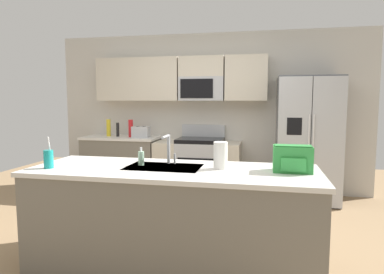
{
  "coord_description": "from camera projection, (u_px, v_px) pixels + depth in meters",
  "views": [
    {
      "loc": [
        0.92,
        -3.55,
        1.5
      ],
      "look_at": [
        0.04,
        0.6,
        1.05
      ],
      "focal_mm": 32.08,
      "sensor_mm": 36.0,
      "label": 1
    }
  ],
  "objects": [
    {
      "name": "drink_cup_teal",
      "position": [
        49.0,
        159.0,
        3.06
      ],
      "size": [
        0.08,
        0.08,
        0.28
      ],
      "color": "teal",
      "rests_on": "island_counter"
    },
    {
      "name": "sink_faucet",
      "position": [
        168.0,
        147.0,
        3.25
      ],
      "size": [
        0.08,
        0.21,
        0.28
      ],
      "color": "#B7BABF",
      "rests_on": "island_counter"
    },
    {
      "name": "toaster",
      "position": [
        141.0,
        132.0,
        5.62
      ],
      "size": [
        0.28,
        0.16,
        0.18
      ],
      "color": "#B7BABF",
      "rests_on": "back_counter"
    },
    {
      "name": "back_counter",
      "position": [
        122.0,
        163.0,
        5.8
      ],
      "size": [
        1.26,
        0.63,
        0.9
      ],
      "color": "slate",
      "rests_on": "ground"
    },
    {
      "name": "refrigerator",
      "position": [
        308.0,
        140.0,
        5.07
      ],
      "size": [
        0.9,
        0.76,
        1.85
      ],
      "color": "#4C4F54",
      "rests_on": "ground"
    },
    {
      "name": "backpack",
      "position": [
        292.0,
        158.0,
        2.9
      ],
      "size": [
        0.32,
        0.22,
        0.23
      ],
      "color": "green",
      "rests_on": "island_counter"
    },
    {
      "name": "pepper_mill",
      "position": [
        118.0,
        130.0,
        5.75
      ],
      "size": [
        0.05,
        0.05,
        0.23
      ],
      "primitive_type": "cylinder",
      "color": "black",
      "rests_on": "back_counter"
    },
    {
      "name": "bottle_yellow",
      "position": [
        109.0,
        128.0,
        5.81
      ],
      "size": [
        0.07,
        0.07,
        0.28
      ],
      "primitive_type": "cylinder",
      "color": "yellow",
      "rests_on": "back_counter"
    },
    {
      "name": "ground_plane",
      "position": [
        178.0,
        236.0,
        3.8
      ],
      "size": [
        9.0,
        9.0,
        0.0
      ],
      "primitive_type": "plane",
      "color": "#997A56",
      "rests_on": "ground"
    },
    {
      "name": "soap_dispenser",
      "position": [
        141.0,
        158.0,
        3.2
      ],
      "size": [
        0.06,
        0.06,
        0.17
      ],
      "color": "#A5D8B2",
      "rests_on": "island_counter"
    },
    {
      "name": "kitchen_wall_unit",
      "position": [
        200.0,
        102.0,
        5.7
      ],
      "size": [
        5.2,
        0.43,
        2.6
      ],
      "color": "beige",
      "rests_on": "ground"
    },
    {
      "name": "bottle_red",
      "position": [
        131.0,
        128.0,
        5.67
      ],
      "size": [
        0.08,
        0.08,
        0.29
      ],
      "primitive_type": "cylinder",
      "color": "red",
      "rests_on": "back_counter"
    },
    {
      "name": "paper_towel_roll",
      "position": [
        221.0,
        155.0,
        3.03
      ],
      "size": [
        0.12,
        0.12,
        0.24
      ],
      "primitive_type": "cylinder",
      "color": "white",
      "rests_on": "island_counter"
    },
    {
      "name": "range_oven",
      "position": [
        198.0,
        166.0,
        5.53
      ],
      "size": [
        1.36,
        0.61,
        1.1
      ],
      "color": "#B7BABF",
      "rests_on": "ground"
    },
    {
      "name": "island_counter",
      "position": [
        173.0,
        217.0,
        3.11
      ],
      "size": [
        2.57,
        0.93,
        0.9
      ],
      "color": "slate",
      "rests_on": "ground"
    }
  ]
}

